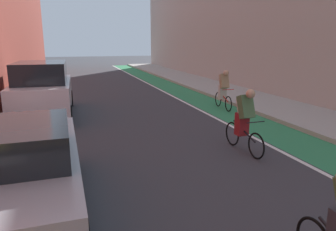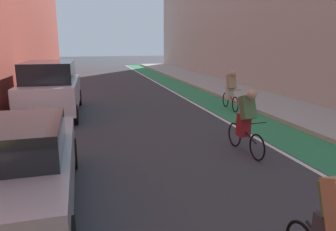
% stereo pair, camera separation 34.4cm
% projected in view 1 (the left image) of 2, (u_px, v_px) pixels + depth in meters
% --- Properties ---
extents(ground_plane, '(97.05, 97.05, 0.00)m').
position_uv_depth(ground_plane, '(131.00, 109.00, 12.78)').
color(ground_plane, '#38383D').
extents(bike_lane_paint, '(1.60, 44.11, 0.00)m').
position_uv_depth(bike_lane_paint, '(192.00, 96.00, 15.67)').
color(bike_lane_paint, '#2D8451').
rests_on(bike_lane_paint, ground).
extents(lane_divider_stripe, '(0.12, 44.11, 0.00)m').
position_uv_depth(lane_divider_stripe, '(175.00, 97.00, 15.40)').
color(lane_divider_stripe, white).
rests_on(lane_divider_stripe, ground).
extents(sidewalk_right, '(2.86, 44.11, 0.14)m').
position_uv_depth(sidewalk_right, '(231.00, 93.00, 16.31)').
color(sidewalk_right, '#A8A59E').
rests_on(sidewalk_right, ground).
extents(parked_sedan_silver, '(2.03, 4.34, 1.53)m').
position_uv_depth(parked_sedan_silver, '(12.00, 170.00, 4.69)').
color(parked_sedan_silver, '#9EA0A8').
rests_on(parked_sedan_silver, ground).
extents(parked_suv_white, '(2.03, 4.47, 1.98)m').
position_uv_depth(parked_suv_white, '(43.00, 89.00, 11.24)').
color(parked_suv_white, silver).
rests_on(parked_suv_white, ground).
extents(cyclist_trailing, '(0.48, 1.68, 1.59)m').
position_uv_depth(cyclist_trailing, '(244.00, 118.00, 7.62)').
color(cyclist_trailing, black).
rests_on(cyclist_trailing, ground).
extents(cyclist_far, '(0.48, 1.66, 1.58)m').
position_uv_depth(cyclist_far, '(223.00, 89.00, 12.57)').
color(cyclist_far, black).
rests_on(cyclist_far, ground).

